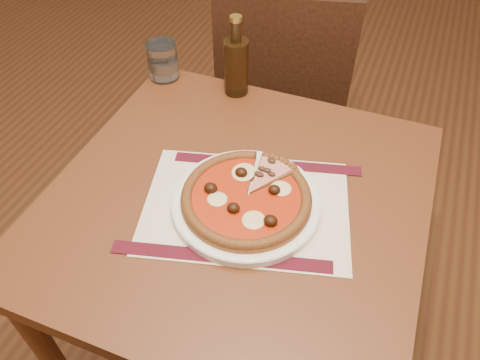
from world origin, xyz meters
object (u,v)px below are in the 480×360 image
(table, at_px, (237,225))
(bottle, at_px, (236,64))
(water_glass, at_px, (163,61))
(plate, at_px, (246,203))
(pizza, at_px, (246,197))
(chair_far, at_px, (281,90))

(table, bearing_deg, bottle, 112.19)
(table, bearing_deg, water_glass, 136.12)
(water_glass, bearing_deg, table, -43.88)
(plate, height_order, water_glass, water_glass)
(bottle, bearing_deg, water_glass, -177.74)
(pizza, xyz_separation_m, bottle, (-0.18, 0.38, 0.05))
(table, distance_m, plate, 0.12)
(chair_far, xyz_separation_m, plate, (0.15, -0.74, 0.24))
(table, xyz_separation_m, pizza, (0.03, -0.02, 0.13))
(plate, xyz_separation_m, bottle, (-0.18, 0.38, 0.07))
(chair_far, bearing_deg, bottle, 71.01)
(table, distance_m, bottle, 0.43)
(pizza, bearing_deg, plate, 71.10)
(plate, height_order, bottle, bottle)
(water_glass, bearing_deg, chair_far, 56.54)
(chair_far, bearing_deg, plate, 86.69)
(table, xyz_separation_m, bottle, (-0.15, 0.36, 0.19))
(table, height_order, bottle, bottle)
(table, relative_size, pizza, 2.96)
(table, bearing_deg, chair_far, 99.45)
(chair_far, bearing_deg, water_glass, 41.75)
(chair_far, distance_m, pizza, 0.80)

